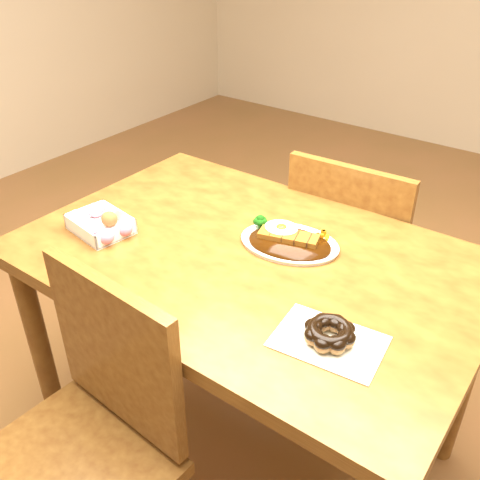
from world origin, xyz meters
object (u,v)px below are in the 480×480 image
Objects in this scene: donut_box at (100,223)px; pon_de_ring at (330,334)px; chair_far at (354,257)px; katsu_curry_plate at (288,240)px; table at (249,284)px; chair_near at (83,446)px.

donut_box is 0.73m from pon_de_ring.
chair_far is at bearing 55.57° from donut_box.
table is at bearing -120.31° from katsu_curry_plate.
chair_near reaches higher than pon_de_ring.
chair_near is (-0.08, -0.53, -0.17)m from table.
pon_de_ring is at bearing 106.99° from chair_far.
donut_box is at bearing -159.22° from table.
table is 0.39m from pon_de_ring.
chair_near is 0.71m from katsu_curry_plate.
chair_far is 2.94× the size of katsu_curry_plate.
donut_box is (-0.46, -0.25, 0.01)m from katsu_curry_plate.
pon_de_ring is (0.73, -0.02, -0.00)m from donut_box.
chair_far is 1.08m from chair_near.
table is at bearing 79.46° from chair_far.
table is 1.38× the size of chair_far.
chair_near reaches higher than table.
chair_far is 4.34× the size of donut_box.
chair_far is at bearing 109.96° from pon_de_ring.
donut_box is 0.84× the size of pon_de_ring.
katsu_curry_plate is at bearing 28.72° from donut_box.
donut_box is (-0.40, -0.15, 0.12)m from table.
chair_far is 1.00× the size of chair_near.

